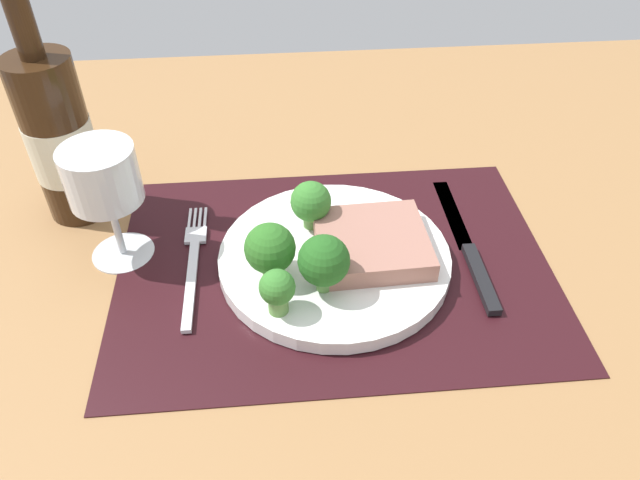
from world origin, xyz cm
name	(u,v)px	position (x,y,z in cm)	size (l,w,h in cm)	color
ground_plane	(334,276)	(0.00, 0.00, -1.50)	(140.00, 110.00, 3.00)	#996D42
placemat	(334,265)	(0.00, 0.00, 0.15)	(46.61, 33.82, 0.30)	black
plate	(334,258)	(0.00, 0.00, 1.10)	(24.84, 24.84, 1.60)	white
steak	(372,245)	(3.97, -0.40, 3.02)	(11.59, 10.93, 2.24)	#9E6B5B
broccoli_center	(270,249)	(-6.77, -2.70, 5.43)	(5.16, 5.16, 6.21)	#6B994C
broccoli_front_edge	(311,202)	(-2.14, 4.79, 5.20)	(4.49, 4.49, 5.67)	#5B8942
broccoli_near_fork	(277,289)	(-6.24, -7.70, 4.78)	(3.48, 3.48, 4.93)	#5B8942
broccoli_back_left	(324,261)	(-1.64, -5.12, 5.63)	(5.13, 5.13, 6.37)	#5B8942
fork	(193,262)	(-15.25, 1.42, 0.55)	(2.40, 19.20, 0.50)	silver
knife	(469,250)	(15.06, 0.53, 0.60)	(1.80, 23.00, 0.80)	black
wine_bottle	(60,138)	(-29.36, 12.73, 9.96)	(7.32, 7.32, 27.76)	#331E0F
wine_glass	(103,182)	(-23.15, 4.04, 9.72)	(7.53, 7.53, 13.61)	silver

